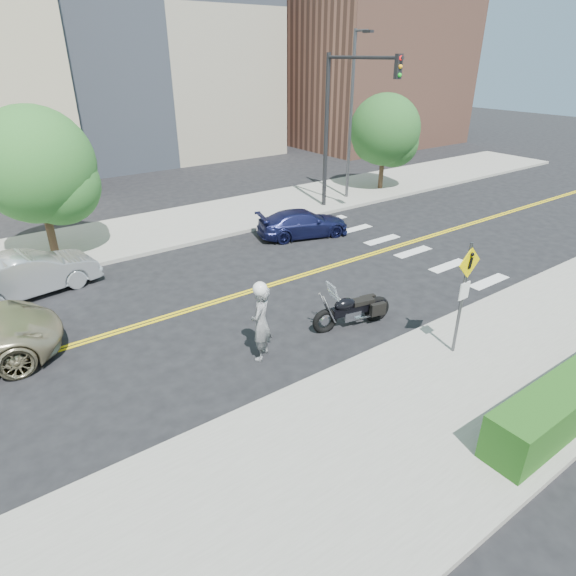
% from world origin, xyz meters
% --- Properties ---
extents(ground_plane, '(120.00, 120.00, 0.00)m').
position_xyz_m(ground_plane, '(0.00, 0.00, 0.00)').
color(ground_plane, black).
rests_on(ground_plane, ground).
extents(sidewalk_near, '(60.00, 5.00, 0.15)m').
position_xyz_m(sidewalk_near, '(0.00, -7.50, 0.07)').
color(sidewalk_near, '#9E9B91').
rests_on(sidewalk_near, ground_plane).
extents(sidewalk_far, '(60.00, 5.00, 0.15)m').
position_xyz_m(sidewalk_far, '(0.00, 7.50, 0.07)').
color(sidewalk_far, '#9E9B91').
rests_on(sidewalk_far, ground_plane).
extents(building_mid, '(18.00, 14.00, 20.00)m').
position_xyz_m(building_mid, '(8.00, 26.00, 10.00)').
color(building_mid, '#A39984').
rests_on(building_mid, ground_plane).
extents(building_right, '(14.00, 12.00, 12.00)m').
position_xyz_m(building_right, '(26.00, 20.00, 6.00)').
color(building_right, '#8C5947').
rests_on(building_right, ground_plane).
extents(lamp_post, '(0.16, 0.16, 8.00)m').
position_xyz_m(lamp_post, '(12.00, 6.50, 4.15)').
color(lamp_post, '#4C4C51').
rests_on(lamp_post, sidewalk_far).
extents(traffic_light, '(0.28, 4.50, 7.00)m').
position_xyz_m(traffic_light, '(10.00, 5.08, 4.67)').
color(traffic_light, black).
rests_on(traffic_light, sidewalk_far).
extents(pedestrian_sign, '(0.78, 0.08, 3.00)m').
position_xyz_m(pedestrian_sign, '(4.20, -6.31, 1.96)').
color(pedestrian_sign, '#4C4C51').
rests_on(pedestrian_sign, sidewalk_near).
extents(motorcyclist, '(0.88, 0.84, 2.16)m').
position_xyz_m(motorcyclist, '(0.12, -3.44, 1.07)').
color(motorcyclist, '#A2A2A6').
rests_on(motorcyclist, ground).
extents(motorcycle, '(2.52, 1.20, 1.47)m').
position_xyz_m(motorcycle, '(3.13, -3.60, 0.74)').
color(motorcycle, black).
rests_on(motorcycle, ground).
extents(parked_car_silver, '(4.48, 2.14, 1.42)m').
position_xyz_m(parked_car_silver, '(-4.01, 4.04, 0.71)').
color(parked_car_silver, '#B8BCC0').
rests_on(parked_car_silver, ground).
extents(parked_car_blue, '(4.22, 2.63, 1.14)m').
position_xyz_m(parked_car_blue, '(6.58, 3.26, 0.57)').
color(parked_car_blue, '#191D4B').
rests_on(parked_car_blue, ground).
extents(tree_far_a, '(4.11, 4.11, 5.61)m').
position_xyz_m(tree_far_a, '(-2.68, 6.80, 3.55)').
color(tree_far_a, '#382619').
rests_on(tree_far_a, ground).
extents(tree_far_b, '(3.80, 3.80, 5.26)m').
position_xyz_m(tree_far_b, '(14.78, 6.73, 3.35)').
color(tree_far_b, '#382619').
rests_on(tree_far_b, ground).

